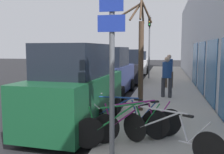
# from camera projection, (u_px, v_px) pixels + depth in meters

# --- Properties ---
(ground_plane) EXTENTS (80.00, 80.00, 0.00)m
(ground_plane) POSITION_uv_depth(u_px,v_px,m) (115.00, 94.00, 12.77)
(ground_plane) COLOR black
(sidewalk_curb) EXTENTS (3.20, 32.00, 0.15)m
(sidewalk_curb) POSITION_uv_depth(u_px,v_px,m) (167.00, 86.00, 14.93)
(sidewalk_curb) COLOR #ADA89E
(sidewalk_curb) RESTS_ON ground
(building_facade) EXTENTS (0.23, 32.00, 6.50)m
(building_facade) POSITION_uv_depth(u_px,v_px,m) (200.00, 32.00, 14.12)
(building_facade) COLOR #B2B7C1
(building_facade) RESTS_ON ground
(signpost) EXTENTS (0.52, 0.12, 3.20)m
(signpost) POSITION_uv_depth(u_px,v_px,m) (112.00, 69.00, 4.77)
(signpost) COLOR #595B60
(signpost) RESTS_ON sidewalk_curb
(bicycle_0) EXTENTS (2.05, 1.42, 0.92)m
(bicycle_0) POSITION_uv_depth(u_px,v_px,m) (167.00, 135.00, 5.09)
(bicycle_0) COLOR black
(bicycle_0) RESTS_ON sidewalk_curb
(bicycle_1) EXTENTS (2.06, 1.22, 0.93)m
(bicycle_1) POSITION_uv_depth(u_px,v_px,m) (126.00, 127.00, 5.61)
(bicycle_1) COLOR black
(bicycle_1) RESTS_ON sidewalk_curb
(bicycle_2) EXTENTS (2.04, 1.16, 0.94)m
(bicycle_2) POSITION_uv_depth(u_px,v_px,m) (139.00, 123.00, 5.86)
(bicycle_2) COLOR black
(bicycle_2) RESTS_ON sidewalk_curb
(bicycle_3) EXTENTS (2.38, 0.69, 0.95)m
(bicycle_3) POSITION_uv_depth(u_px,v_px,m) (122.00, 117.00, 6.34)
(bicycle_3) COLOR black
(bicycle_3) RESTS_ON sidewalk_curb
(parked_car_0) EXTENTS (2.09, 4.34, 2.43)m
(parked_car_0) POSITION_uv_depth(u_px,v_px,m) (76.00, 90.00, 7.23)
(parked_car_0) COLOR #144728
(parked_car_0) RESTS_ON ground
(parked_car_1) EXTENTS (2.18, 4.23, 2.37)m
(parked_car_1) POSITION_uv_depth(u_px,v_px,m) (109.00, 73.00, 12.42)
(parked_car_1) COLOR navy
(parked_car_1) RESTS_ON ground
(parked_car_2) EXTENTS (2.16, 4.83, 2.25)m
(parked_car_2) POSITION_uv_depth(u_px,v_px,m) (128.00, 67.00, 17.40)
(parked_car_2) COLOR black
(parked_car_2) RESTS_ON ground
(parked_car_3) EXTENTS (2.11, 4.41, 2.08)m
(parked_car_3) POSITION_uv_depth(u_px,v_px,m) (138.00, 63.00, 23.19)
(parked_car_3) COLOR silver
(parked_car_3) RESTS_ON ground
(pedestrian_near) EXTENTS (0.46, 0.40, 1.80)m
(pedestrian_near) POSITION_uv_depth(u_px,v_px,m) (167.00, 74.00, 10.97)
(pedestrian_near) COLOR #333338
(pedestrian_near) RESTS_ON sidewalk_curb
(pedestrian_far) EXTENTS (0.48, 0.41, 1.83)m
(pedestrian_far) POSITION_uv_depth(u_px,v_px,m) (169.00, 69.00, 13.78)
(pedestrian_far) COLOR #4C3D2D
(pedestrian_far) RESTS_ON sidewalk_curb
(street_tree) EXTENTS (1.51, 1.38, 4.00)m
(street_tree) POSITION_uv_depth(u_px,v_px,m) (140.00, 55.00, 8.56)
(street_tree) COLOR #4C3828
(street_tree) RESTS_ON sidewalk_curb
(traffic_light) EXTENTS (0.20, 0.30, 4.50)m
(traffic_light) POSITION_uv_depth(u_px,v_px,m) (149.00, 38.00, 17.89)
(traffic_light) COLOR #595B60
(traffic_light) RESTS_ON sidewalk_curb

